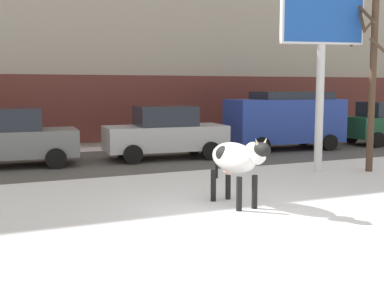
% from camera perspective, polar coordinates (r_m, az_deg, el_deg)
% --- Properties ---
extents(ground_plane, '(120.00, 120.00, 0.00)m').
position_cam_1_polar(ground_plane, '(9.64, 6.89, -8.51)').
color(ground_plane, white).
extents(road_strip, '(60.00, 5.60, 0.01)m').
position_cam_1_polar(road_strip, '(17.07, -7.10, -1.86)').
color(road_strip, '#514F4C').
rests_on(road_strip, ground).
extents(building_facade, '(44.00, 6.10, 13.00)m').
position_cam_1_polar(building_facade, '(24.31, -12.37, 15.89)').
color(building_facade, '#A39989').
rests_on(building_facade, ground).
extents(cow_holstein, '(0.75, 1.92, 1.54)m').
position_cam_1_polar(cow_holstein, '(10.42, 4.95, -1.73)').
color(cow_holstein, silver).
rests_on(cow_holstein, ground).
extents(billboard, '(2.50, 0.74, 5.56)m').
position_cam_1_polar(billboard, '(15.18, 14.84, 13.24)').
color(billboard, silver).
rests_on(billboard, ground).
extents(car_grey_sedan, '(4.31, 2.20, 1.84)m').
position_cam_1_polar(car_grey_sedan, '(16.46, -20.50, 0.63)').
color(car_grey_sedan, slate).
rests_on(car_grey_sedan, ground).
extents(car_silver_sedan, '(4.31, 2.20, 1.84)m').
position_cam_1_polar(car_silver_sedan, '(17.26, -3.11, 1.30)').
color(car_silver_sedan, '#B7BABF').
rests_on(car_silver_sedan, ground).
extents(car_blue_van, '(4.72, 2.36, 2.32)m').
position_cam_1_polar(car_blue_van, '(20.12, 10.73, 2.91)').
color(car_blue_van, '#233D9E').
rests_on(car_blue_van, ground).
extents(bare_tree_left_lot, '(1.04, 1.04, 5.20)m').
position_cam_1_polar(bare_tree_left_lot, '(15.47, 20.07, 7.40)').
color(bare_tree_left_lot, '#4C3828').
rests_on(bare_tree_left_lot, ground).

